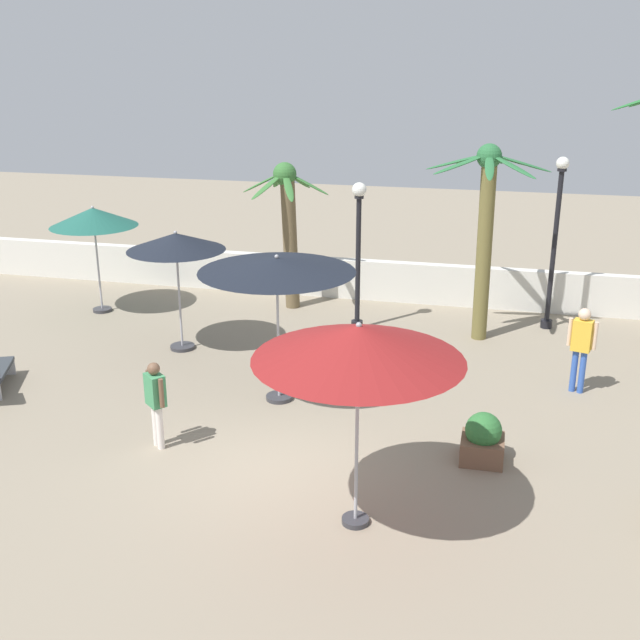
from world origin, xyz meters
name	(u,v)px	position (x,y,z in m)	size (l,w,h in m)	color
ground_plane	(275,462)	(0.00, 0.00, 0.00)	(56.00, 56.00, 0.00)	gray
boundary_wall	(371,280)	(0.00, 9.17, 0.54)	(25.20, 0.30, 1.09)	silver
patio_umbrella_0	(93,218)	(-6.65, 6.47, 2.47)	(2.20, 2.20, 2.78)	#333338
patio_umbrella_1	(277,266)	(-0.61, 2.36, 2.68)	(2.93, 2.93, 2.90)	#333338
patio_umbrella_2	(176,243)	(-3.54, 4.46, 2.46)	(2.16, 2.16, 2.74)	#333338
patio_umbrella_3	(358,343)	(1.63, -1.38, 2.76)	(2.87, 2.87, 3.06)	#333338
palm_tree_0	(486,217)	(2.99, 6.76, 2.90)	(2.76, 2.76, 4.53)	brown
palm_tree_1	(288,218)	(-2.00, 8.01, 2.39)	(2.28, 2.19, 3.81)	brown
lamp_post_0	(358,244)	(0.09, 6.73, 2.11)	(0.34, 0.34, 3.58)	black
lamp_post_1	(555,238)	(4.60, 7.88, 2.25)	(0.30, 0.30, 4.15)	black
guest_1	(156,397)	(-2.08, 0.06, 0.93)	(0.45, 0.41, 1.55)	silver
guest_2	(582,342)	(5.04, 4.09, 1.07)	(0.54, 0.33, 1.75)	#3359B2
planter	(483,439)	(3.31, 0.87, 0.38)	(0.70, 0.70, 0.85)	brown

